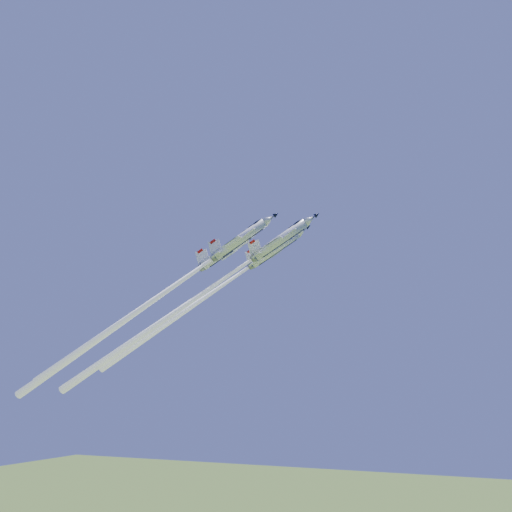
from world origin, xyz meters
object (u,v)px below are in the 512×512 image
at_px(jet_lead, 192,301).
at_px(jet_right, 159,296).
at_px(jet_left, 208,296).
at_px(jet_slot, 144,308).

height_order(jet_lead, jet_right, jet_lead).
bearing_deg(jet_left, jet_slot, -53.25).
xyz_separation_m(jet_lead, jet_right, (-4.08, -6.42, 0.30)).
distance_m(jet_left, jet_right, 17.02).
bearing_deg(jet_lead, jet_left, 178.90).
height_order(jet_right, jet_slot, jet_slot).
bearing_deg(jet_left, jet_lead, -1.10).
height_order(jet_left, jet_slot, jet_left).
bearing_deg(jet_lead, jet_slot, -98.00).
distance_m(jet_lead, jet_right, 7.61).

